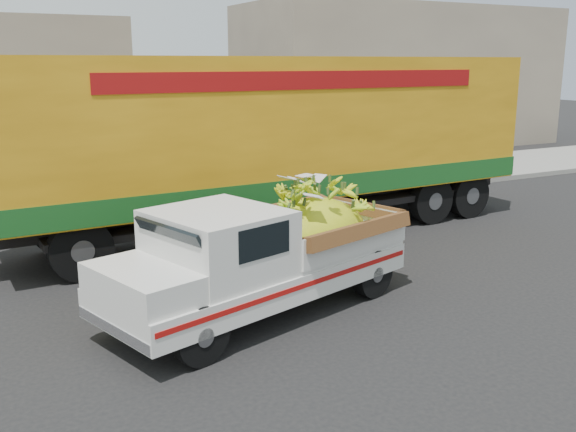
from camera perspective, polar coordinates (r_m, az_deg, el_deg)
ground at (r=10.05m, az=-1.63°, el=-8.04°), size 100.00×100.00×0.00m
curb at (r=15.66m, az=-11.82°, el=-0.10°), size 60.00×0.25×0.15m
sidewalk at (r=17.65m, az=-13.73°, el=1.31°), size 60.00×4.00×0.14m
building_right at (r=29.81m, az=9.84°, el=12.05°), size 14.00×6.00×6.00m
pickup_truck at (r=9.77m, az=-0.91°, el=-2.98°), size 5.17×3.08×1.71m
semi_trailer at (r=13.82m, az=-0.69°, el=7.01°), size 12.03×3.05×3.80m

